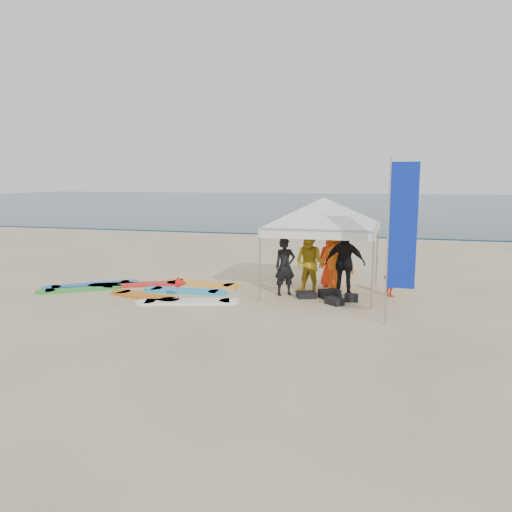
{
  "coord_description": "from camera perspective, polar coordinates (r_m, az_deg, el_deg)",
  "views": [
    {
      "loc": [
        4.0,
        -10.07,
        3.23
      ],
      "look_at": [
        0.48,
        2.6,
        1.2
      ],
      "focal_mm": 35.0,
      "sensor_mm": 36.0,
      "label": 1
    }
  ],
  "objects": [
    {
      "name": "person_seated",
      "position": [
        14.41,
        15.06,
        -2.79
      ],
      "size": [
        0.63,
        0.78,
        0.83
      ],
      "primitive_type": "imported",
      "rotation": [
        0.0,
        0.0,
        2.16
      ],
      "color": "#FF4216",
      "rests_on": "ground"
    },
    {
      "name": "marker_pennant",
      "position": [
        13.43,
        -8.44,
        -3.07
      ],
      "size": [
        0.28,
        0.28,
        0.64
      ],
      "color": "#A5A5A8",
      "rests_on": "ground"
    },
    {
      "name": "person_yellow",
      "position": [
        14.09,
        6.11,
        -0.81
      ],
      "size": [
        1.05,
        0.93,
        1.79
      ],
      "primitive_type": "imported",
      "rotation": [
        0.0,
        0.0,
        -0.34
      ],
      "color": "gold",
      "rests_on": "ground"
    },
    {
      "name": "ocean",
      "position": [
        70.26,
        12.34,
        5.98
      ],
      "size": [
        160.0,
        84.0,
        0.08
      ],
      "primitive_type": "cube",
      "color": "#0C2633",
      "rests_on": "ground"
    },
    {
      "name": "person_black_b",
      "position": [
        13.93,
        10.14,
        -0.83
      ],
      "size": [
        1.11,
        0.47,
        1.88
      ],
      "primitive_type": "imported",
      "rotation": [
        0.0,
        0.0,
        3.13
      ],
      "color": "black",
      "rests_on": "ground"
    },
    {
      "name": "gear_pile",
      "position": [
        13.69,
        8.19,
        -4.55
      ],
      "size": [
        1.73,
        1.3,
        0.22
      ],
      "color": "black",
      "rests_on": "ground"
    },
    {
      "name": "person_black_a",
      "position": [
        13.96,
        3.34,
        -1.21
      ],
      "size": [
        0.71,
        0.64,
        1.62
      ],
      "primitive_type": "imported",
      "rotation": [
        0.0,
        0.0,
        0.55
      ],
      "color": "black",
      "rests_on": "ground"
    },
    {
      "name": "surfboard_spread",
      "position": [
        14.94,
        -12.45,
        -3.78
      ],
      "size": [
        5.86,
        3.29,
        0.07
      ],
      "color": "blue",
      "rests_on": "ground"
    },
    {
      "name": "person_orange_b",
      "position": [
        15.14,
        8.65,
        -0.36
      ],
      "size": [
        0.89,
        0.63,
        1.71
      ],
      "primitive_type": "imported",
      "rotation": [
        0.0,
        0.0,
        3.03
      ],
      "color": "#FF3716",
      "rests_on": "ground"
    },
    {
      "name": "canopy_tent",
      "position": [
        14.15,
        7.75,
        6.61
      ],
      "size": [
        4.13,
        4.13,
        3.12
      ],
      "color": "#A5A5A8",
      "rests_on": "ground"
    },
    {
      "name": "feather_flag",
      "position": [
        11.28,
        16.31,
        3.1
      ],
      "size": [
        0.62,
        0.04,
        3.71
      ],
      "color": "#A5A5A8",
      "rests_on": "ground"
    },
    {
      "name": "shoreline_foam",
      "position": [
        28.73,
        7.45,
        2.26
      ],
      "size": [
        160.0,
        1.2,
        0.01
      ],
      "primitive_type": "cube",
      "color": "silver",
      "rests_on": "ground"
    },
    {
      "name": "ground",
      "position": [
        11.31,
        -5.93,
        -7.87
      ],
      "size": [
        120.0,
        120.0,
        0.0
      ],
      "primitive_type": "plane",
      "color": "beige",
      "rests_on": "ground"
    },
    {
      "name": "person_orange_a",
      "position": [
        14.59,
        9.15,
        -0.41
      ],
      "size": [
        1.38,
        1.24,
        1.86
      ],
      "primitive_type": "imported",
      "rotation": [
        0.0,
        0.0,
        2.55
      ],
      "color": "orange",
      "rests_on": "ground"
    }
  ]
}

